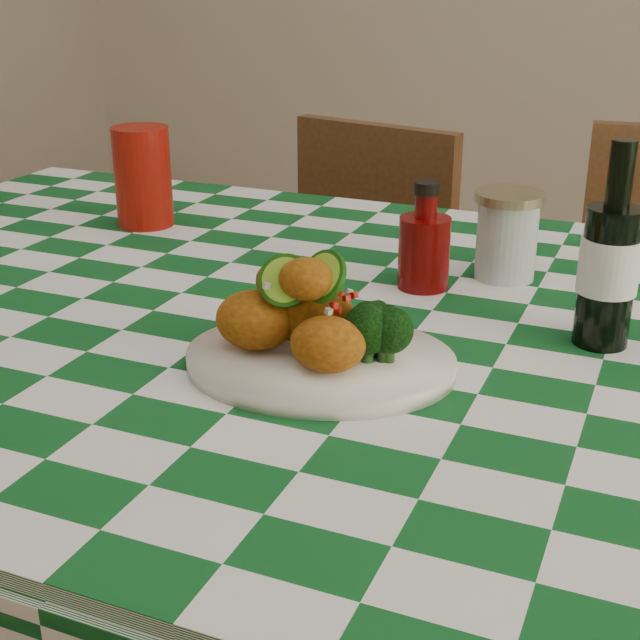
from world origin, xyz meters
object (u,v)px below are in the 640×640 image
at_px(fried_chicken_pile, 311,306).
at_px(ketchup_bottle, 425,236).
at_px(mason_jar, 507,236).
at_px(wooden_chair_left, 327,338).
at_px(beer_bottle, 611,246).
at_px(plate, 320,362).
at_px(red_tumbler, 143,177).
at_px(dining_table, 331,588).

height_order(fried_chicken_pile, ketchup_bottle, ketchup_bottle).
height_order(mason_jar, wooden_chair_left, mason_jar).
bearing_deg(beer_bottle, wooden_chair_left, 131.90).
height_order(plate, ketchup_bottle, ketchup_bottle).
bearing_deg(ketchup_bottle, red_tumbler, 167.73).
xyz_separation_m(dining_table, beer_bottle, (0.30, 0.04, 0.50)).
height_order(dining_table, wooden_chair_left, wooden_chair_left).
xyz_separation_m(ketchup_bottle, beer_bottle, (0.23, -0.10, 0.04)).
bearing_deg(plate, dining_table, 107.16).
distance_m(red_tumbler, wooden_chair_left, 0.65).
bearing_deg(ketchup_bottle, mason_jar, 41.32).
relative_size(mason_jar, wooden_chair_left, 0.13).
xyz_separation_m(dining_table, wooden_chair_left, (-0.30, 0.71, 0.03)).
height_order(dining_table, mason_jar, mason_jar).
xyz_separation_m(mason_jar, beer_bottle, (0.14, -0.17, 0.05)).
xyz_separation_m(plate, beer_bottle, (0.26, 0.18, 0.10)).
relative_size(ketchup_bottle, beer_bottle, 0.62).
distance_m(dining_table, wooden_chair_left, 0.77).
distance_m(plate, fried_chicken_pile, 0.06).
relative_size(dining_table, ketchup_bottle, 12.12).
relative_size(plate, beer_bottle, 1.25).
bearing_deg(ketchup_bottle, fried_chicken_pile, -97.24).
bearing_deg(beer_bottle, mason_jar, 129.41).
bearing_deg(ketchup_bottle, beer_bottle, -22.55).
relative_size(dining_table, wooden_chair_left, 1.95).
relative_size(plate, mason_jar, 2.42).
xyz_separation_m(ketchup_bottle, wooden_chair_left, (-0.37, 0.57, -0.43)).
bearing_deg(wooden_chair_left, dining_table, -54.13).
bearing_deg(fried_chicken_pile, wooden_chair_left, 111.38).
bearing_deg(beer_bottle, fried_chicken_pile, -145.59).
bearing_deg(mason_jar, wooden_chair_left, 132.73).
xyz_separation_m(dining_table, red_tumbler, (-0.42, 0.24, 0.47)).
height_order(red_tumbler, ketchup_bottle, red_tumbler).
distance_m(dining_table, plate, 0.43).
xyz_separation_m(ketchup_bottle, mason_jar, (0.09, 0.08, -0.01)).
bearing_deg(dining_table, plate, -72.84).
distance_m(red_tumbler, beer_bottle, 0.74).
xyz_separation_m(fried_chicken_pile, wooden_chair_left, (-0.33, 0.85, -0.43)).
height_order(red_tumbler, beer_bottle, beer_bottle).
bearing_deg(mason_jar, fried_chicken_pile, -109.16).
distance_m(dining_table, mason_jar, 0.52).
xyz_separation_m(fried_chicken_pile, red_tumbler, (-0.45, 0.38, 0.01)).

